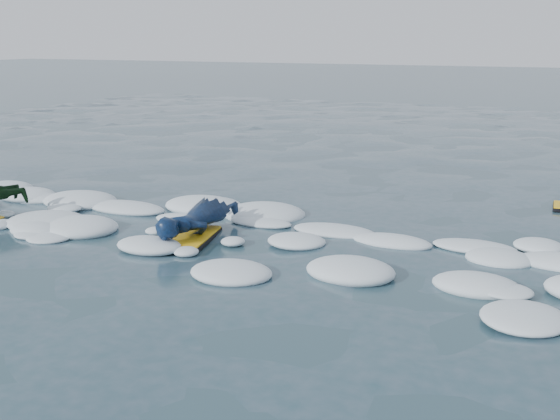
{
  "coord_description": "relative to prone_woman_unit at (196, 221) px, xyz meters",
  "views": [
    {
      "loc": [
        5.03,
        -7.23,
        2.68
      ],
      "look_at": [
        0.94,
        1.6,
        0.26
      ],
      "focal_mm": 45.0,
      "sensor_mm": 36.0,
      "label": 1
    }
  ],
  "objects": [
    {
      "name": "prone_woman_unit",
      "position": [
        0.0,
        0.0,
        0.0
      ],
      "size": [
        0.86,
        1.75,
        0.45
      ],
      "rotation": [
        0.0,
        0.0,
        1.78
      ],
      "color": "black",
      "rests_on": "ground"
    },
    {
      "name": "ground",
      "position": [
        -0.11,
        -0.67,
        -0.23
      ],
      "size": [
        120.0,
        120.0,
        0.0
      ],
      "primitive_type": "plane",
      "color": "#162835",
      "rests_on": "ground"
    },
    {
      "name": "foam_band",
      "position": [
        -0.11,
        0.37,
        -0.23
      ],
      "size": [
        12.0,
        3.1,
        0.3
      ],
      "primitive_type": null,
      "color": "white",
      "rests_on": "ground"
    }
  ]
}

